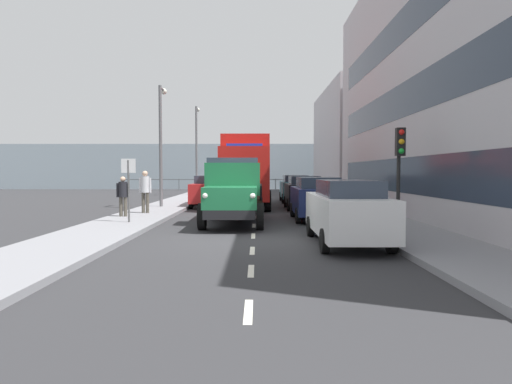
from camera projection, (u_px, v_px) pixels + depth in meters
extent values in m
plane|color=#2D2D30|center=(255.00, 208.00, 24.02)|extent=(80.00, 80.00, 0.00)
cube|color=gray|center=(342.00, 206.00, 24.00)|extent=(2.48, 45.32, 0.15)
cube|color=gray|center=(168.00, 206.00, 24.03)|extent=(2.48, 45.32, 0.15)
cube|color=silver|center=(248.00, 311.00, 6.19)|extent=(0.12, 1.10, 0.01)
cube|color=silver|center=(251.00, 271.00, 8.71)|extent=(0.12, 1.10, 0.01)
cube|color=silver|center=(252.00, 250.00, 10.94)|extent=(0.12, 1.10, 0.01)
cube|color=silver|center=(253.00, 236.00, 13.43)|extent=(0.12, 1.10, 0.01)
cube|color=silver|center=(254.00, 226.00, 15.98)|extent=(0.12, 1.10, 0.01)
cube|color=silver|center=(254.00, 217.00, 18.85)|extent=(0.12, 1.10, 0.01)
cube|color=silver|center=(255.00, 212.00, 21.43)|extent=(0.12, 1.10, 0.01)
cube|color=silver|center=(255.00, 208.00, 23.77)|extent=(0.12, 1.10, 0.01)
cube|color=silver|center=(255.00, 204.00, 26.47)|extent=(0.12, 1.10, 0.01)
cube|color=silver|center=(256.00, 201.00, 29.17)|extent=(0.12, 1.10, 0.01)
cube|color=silver|center=(256.00, 199.00, 31.82)|extent=(0.12, 1.10, 0.01)
cube|color=silver|center=(256.00, 197.00, 34.34)|extent=(0.12, 1.10, 0.01)
cube|color=silver|center=(256.00, 195.00, 37.19)|extent=(0.12, 1.10, 0.01)
cube|color=silver|center=(256.00, 193.00, 39.79)|extent=(0.12, 1.10, 0.01)
cube|color=silver|center=(256.00, 192.00, 42.70)|extent=(0.12, 1.10, 0.01)
cube|color=#B7B2B7|center=(492.00, 70.00, 17.35)|extent=(6.70, 25.95, 11.82)
cube|color=#2D3847|center=(405.00, 175.00, 17.55)|extent=(0.08, 22.06, 1.40)
cube|color=#2D3847|center=(407.00, 99.00, 17.42)|extent=(0.08, 22.06, 1.40)
cube|color=#2D3847|center=(408.00, 21.00, 17.28)|extent=(0.08, 22.06, 1.40)
cube|color=#B7B2B7|center=(363.00, 142.00, 38.67)|extent=(6.70, 14.63, 9.01)
cube|color=#84939E|center=(256.00, 167.00, 49.54)|extent=(80.00, 0.80, 5.00)
cylinder|color=#4C5156|center=(392.00, 185.00, 45.98)|extent=(0.08, 0.08, 1.20)
cylinder|color=#4C5156|center=(372.00, 185.00, 45.99)|extent=(0.08, 0.08, 1.20)
cylinder|color=#4C5156|center=(353.00, 185.00, 45.99)|extent=(0.08, 0.08, 1.20)
cylinder|color=#4C5156|center=(333.00, 185.00, 46.00)|extent=(0.08, 0.08, 1.20)
cylinder|color=#4C5156|center=(314.00, 185.00, 46.01)|extent=(0.08, 0.08, 1.20)
cylinder|color=#4C5156|center=(295.00, 185.00, 46.01)|extent=(0.08, 0.08, 1.20)
cylinder|color=#4C5156|center=(276.00, 185.00, 46.02)|extent=(0.08, 0.08, 1.20)
cylinder|color=#4C5156|center=(256.00, 185.00, 46.03)|extent=(0.08, 0.08, 1.20)
cylinder|color=#4C5156|center=(237.00, 185.00, 46.03)|extent=(0.08, 0.08, 1.20)
cylinder|color=#4C5156|center=(218.00, 185.00, 46.04)|extent=(0.08, 0.08, 1.20)
cylinder|color=#4C5156|center=(198.00, 185.00, 46.05)|extent=(0.08, 0.08, 1.20)
cylinder|color=#4C5156|center=(179.00, 185.00, 46.05)|extent=(0.08, 0.08, 1.20)
cylinder|color=#4C5156|center=(160.00, 185.00, 46.06)|extent=(0.08, 0.08, 1.20)
cylinder|color=#4C5156|center=(140.00, 185.00, 46.06)|extent=(0.08, 0.08, 1.20)
cylinder|color=#4C5156|center=(121.00, 185.00, 46.07)|extent=(0.08, 0.08, 1.20)
cube|color=#4C5156|center=(256.00, 180.00, 46.00)|extent=(28.00, 0.08, 0.08)
cube|color=black|center=(234.00, 208.00, 16.49)|extent=(1.64, 5.60, 0.30)
cube|color=#196038|center=(231.00, 197.00, 14.62)|extent=(1.72, 1.90, 0.70)
cube|color=silver|center=(229.00, 200.00, 13.73)|extent=(1.16, 0.08, 0.56)
sphere|color=white|center=(253.00, 196.00, 13.72)|extent=(0.20, 0.20, 0.20)
sphere|color=white|center=(205.00, 196.00, 13.72)|extent=(0.20, 0.20, 0.20)
cube|color=#196038|center=(233.00, 179.00, 16.10)|extent=(1.93, 1.34, 1.15)
cube|color=#2D3847|center=(233.00, 166.00, 16.08)|extent=(1.78, 1.23, 0.56)
cube|color=#2D2319|center=(236.00, 199.00, 17.82)|extent=(2.10, 2.80, 0.16)
cube|color=black|center=(261.00, 191.00, 17.80)|extent=(0.08, 2.80, 0.56)
cube|color=black|center=(210.00, 191.00, 17.81)|extent=(0.08, 2.80, 0.56)
cylinder|color=black|center=(260.00, 216.00, 14.82)|extent=(0.24, 0.90, 0.90)
cylinder|color=black|center=(202.00, 216.00, 14.82)|extent=(0.24, 0.90, 0.90)
cylinder|color=black|center=(260.00, 208.00, 18.03)|extent=(0.24, 0.90, 0.90)
cylinder|color=black|center=(212.00, 208.00, 18.04)|extent=(0.24, 0.90, 0.90)
cube|color=red|center=(244.00, 174.00, 21.57)|extent=(2.40, 2.21, 2.60)
cube|color=#2D3847|center=(244.00, 162.00, 21.54)|extent=(2.20, 2.04, 0.80)
cube|color=#1933B2|center=(244.00, 145.00, 21.51)|extent=(1.75, 0.20, 0.16)
cube|color=red|center=(246.00, 164.00, 25.54)|extent=(2.50, 5.95, 3.00)
cube|color=black|center=(246.00, 194.00, 24.68)|extent=(2.00, 8.07, 0.36)
cylinder|color=black|center=(268.00, 201.00, 21.71)|extent=(0.28, 1.04, 1.04)
cylinder|color=black|center=(221.00, 201.00, 21.72)|extent=(0.28, 1.04, 1.04)
cylinder|color=black|center=(267.00, 197.00, 25.32)|extent=(0.28, 1.04, 1.04)
cylinder|color=black|center=(226.00, 197.00, 25.33)|extent=(0.28, 1.04, 1.04)
cylinder|color=black|center=(266.00, 195.00, 27.44)|extent=(0.28, 1.04, 1.04)
cylinder|color=black|center=(229.00, 195.00, 27.45)|extent=(0.28, 1.04, 1.04)
cube|color=white|center=(346.00, 214.00, 11.93)|extent=(1.67, 4.58, 1.00)
cube|color=#2D3847|center=(348.00, 188.00, 11.70)|extent=(1.37, 2.52, 0.42)
cylinder|color=black|center=(310.00, 226.00, 13.37)|extent=(0.18, 0.60, 0.60)
cylinder|color=black|center=(363.00, 226.00, 13.37)|extent=(0.18, 0.60, 0.60)
cylinder|color=black|center=(325.00, 241.00, 10.54)|extent=(0.18, 0.60, 0.60)
cylinder|color=black|center=(392.00, 241.00, 10.53)|extent=(0.18, 0.60, 0.60)
cube|color=navy|center=(317.00, 200.00, 17.88)|extent=(1.83, 4.06, 1.00)
cube|color=#2D3847|center=(318.00, 183.00, 17.65)|extent=(1.50, 2.24, 0.42)
cylinder|color=black|center=(293.00, 210.00, 19.17)|extent=(0.18, 0.60, 0.60)
cylinder|color=black|center=(333.00, 210.00, 19.16)|extent=(0.18, 0.60, 0.60)
cylinder|color=black|center=(298.00, 216.00, 16.65)|extent=(0.18, 0.60, 0.60)
cylinder|color=black|center=(344.00, 216.00, 16.64)|extent=(0.18, 0.60, 0.60)
cube|color=black|center=(303.00, 194.00, 23.08)|extent=(1.76, 3.93, 1.00)
cube|color=#2D3847|center=(304.00, 180.00, 22.85)|extent=(1.44, 2.16, 0.42)
cylinder|color=black|center=(286.00, 202.00, 24.32)|extent=(0.18, 0.60, 0.60)
cylinder|color=black|center=(316.00, 202.00, 24.32)|extent=(0.18, 0.60, 0.60)
cylinder|color=black|center=(289.00, 205.00, 21.89)|extent=(0.18, 0.60, 0.60)
cylinder|color=black|center=(323.00, 205.00, 21.88)|extent=(0.18, 0.60, 0.60)
cube|color=#1E6670|center=(295.00, 190.00, 28.31)|extent=(1.72, 4.40, 1.00)
cube|color=#2D3847|center=(295.00, 178.00, 28.08)|extent=(1.41, 2.42, 0.42)
cylinder|color=black|center=(281.00, 196.00, 29.70)|extent=(0.18, 0.60, 0.60)
cylinder|color=black|center=(305.00, 196.00, 29.69)|extent=(0.18, 0.60, 0.60)
cylinder|color=black|center=(283.00, 199.00, 26.98)|extent=(0.18, 0.60, 0.60)
cylinder|color=black|center=(310.00, 199.00, 26.97)|extent=(0.18, 0.60, 0.60)
cube|color=#B21E1E|center=(209.00, 192.00, 24.43)|extent=(1.74, 4.09, 1.00)
cube|color=#2D3847|center=(210.00, 179.00, 24.59)|extent=(1.43, 2.25, 0.42)
cylinder|color=black|center=(223.00, 203.00, 23.18)|extent=(0.18, 0.60, 0.60)
cylinder|color=black|center=(191.00, 203.00, 23.18)|extent=(0.18, 0.60, 0.60)
cylinder|color=black|center=(226.00, 200.00, 25.71)|extent=(0.18, 0.60, 0.60)
cylinder|color=black|center=(198.00, 200.00, 25.72)|extent=(0.18, 0.60, 0.60)
cube|color=#B7BABF|center=(220.00, 188.00, 31.01)|extent=(1.76, 3.94, 1.00)
cube|color=#2D3847|center=(220.00, 178.00, 31.18)|extent=(1.45, 2.17, 0.42)
cylinder|color=black|center=(231.00, 196.00, 29.81)|extent=(0.18, 0.60, 0.60)
cylinder|color=black|center=(206.00, 196.00, 29.82)|extent=(0.18, 0.60, 0.60)
cylinder|color=black|center=(233.00, 194.00, 32.25)|extent=(0.18, 0.60, 0.60)
cylinder|color=black|center=(210.00, 194.00, 32.26)|extent=(0.18, 0.60, 0.60)
cube|color=maroon|center=(226.00, 185.00, 36.92)|extent=(1.87, 4.11, 1.00)
cube|color=#2D3847|center=(226.00, 177.00, 37.09)|extent=(1.53, 2.26, 0.42)
cylinder|color=black|center=(236.00, 192.00, 35.67)|extent=(0.18, 0.60, 0.60)
cylinder|color=black|center=(214.00, 192.00, 35.67)|extent=(0.18, 0.60, 0.60)
cylinder|color=black|center=(237.00, 191.00, 38.21)|extent=(0.18, 0.60, 0.60)
cylinder|color=black|center=(216.00, 191.00, 38.22)|extent=(0.18, 0.60, 0.60)
cylinder|color=#4C473D|center=(125.00, 207.00, 17.82)|extent=(0.14, 0.14, 0.77)
cylinder|color=#4C473D|center=(121.00, 207.00, 17.82)|extent=(0.14, 0.14, 0.77)
cylinder|color=black|center=(123.00, 189.00, 17.79)|extent=(0.34, 0.34, 0.61)
cylinder|color=black|center=(128.00, 190.00, 17.79)|extent=(0.09, 0.09, 0.56)
cylinder|color=black|center=(117.00, 190.00, 17.79)|extent=(0.09, 0.09, 0.56)
sphere|color=tan|center=(123.00, 179.00, 17.77)|extent=(0.21, 0.21, 0.21)
cylinder|color=#4C473D|center=(147.00, 203.00, 19.31)|extent=(0.14, 0.14, 0.89)
cylinder|color=#4C473D|center=(143.00, 203.00, 19.31)|extent=(0.14, 0.14, 0.89)
cylinder|color=silver|center=(145.00, 184.00, 19.27)|extent=(0.34, 0.34, 0.70)
cylinder|color=silver|center=(150.00, 185.00, 19.27)|extent=(0.09, 0.09, 0.65)
cylinder|color=silver|center=(140.00, 185.00, 19.27)|extent=(0.09, 0.09, 0.65)
sphere|color=tan|center=(145.00, 174.00, 19.25)|extent=(0.24, 0.24, 0.24)
cylinder|color=black|center=(398.00, 178.00, 14.50)|extent=(0.12, 0.12, 3.20)
cube|color=black|center=(400.00, 142.00, 14.30)|extent=(0.28, 0.24, 0.90)
sphere|color=red|center=(402.00, 132.00, 14.17)|extent=(0.18, 0.18, 0.18)
sphere|color=orange|center=(402.00, 142.00, 14.18)|extent=(0.18, 0.18, 0.18)
sphere|color=green|center=(401.00, 151.00, 14.20)|extent=(0.18, 0.18, 0.18)
cylinder|color=#59595B|center=(161.00, 146.00, 22.81)|extent=(0.16, 0.16, 6.19)
cylinder|color=#59595B|center=(162.00, 89.00, 23.12)|extent=(0.10, 0.90, 0.10)
sphere|color=silver|center=(164.00, 91.00, 23.57)|extent=(0.32, 0.32, 0.32)
cylinder|color=#59595B|center=(196.00, 150.00, 34.87)|extent=(0.16, 0.16, 6.90)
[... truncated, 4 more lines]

